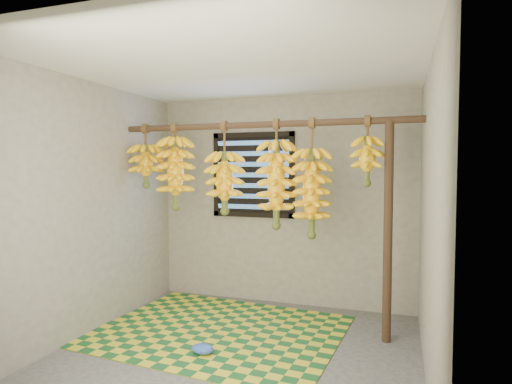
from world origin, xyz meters
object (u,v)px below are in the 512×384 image
at_px(banana_bunch_b, 175,173).
at_px(banana_bunch_e, 312,193).
at_px(banana_bunch_f, 367,161).
at_px(support_post, 388,232).
at_px(banana_bunch_a, 146,166).
at_px(banana_bunch_d, 276,184).
at_px(woven_mat, 219,331).
at_px(plastic_bag, 203,349).
at_px(banana_bunch_c, 225,183).

distance_m(banana_bunch_b, banana_bunch_e, 1.46).
height_order(banana_bunch_b, banana_bunch_f, same).
relative_size(support_post, banana_bunch_b, 2.22).
xyz_separation_m(banana_bunch_e, banana_bunch_f, (0.50, 0.00, 0.30)).
height_order(banana_bunch_a, banana_bunch_d, same).
bearing_deg(banana_bunch_d, woven_mat, -152.73).
relative_size(woven_mat, banana_bunch_a, 3.37).
bearing_deg(woven_mat, plastic_bag, -81.21).
distance_m(banana_bunch_c, banana_bunch_d, 0.54).
height_order(woven_mat, banana_bunch_c, banana_bunch_c).
height_order(support_post, plastic_bag, support_post).
bearing_deg(banana_bunch_c, banana_bunch_a, 180.00).
bearing_deg(banana_bunch_a, banana_bunch_d, -0.00).
xyz_separation_m(support_post, woven_mat, (-1.54, -0.26, -0.99)).
xyz_separation_m(banana_bunch_a, banana_bunch_d, (1.46, -0.00, -0.19)).
bearing_deg(banana_bunch_f, woven_mat, -169.19).
distance_m(support_post, banana_bunch_b, 2.21).
distance_m(plastic_bag, banana_bunch_b, 1.81).
xyz_separation_m(banana_bunch_c, banana_bunch_d, (0.54, -0.00, -0.01)).
height_order(plastic_bag, banana_bunch_e, banana_bunch_e).
xyz_separation_m(support_post, banana_bunch_c, (-1.59, 0.00, 0.43)).
relative_size(woven_mat, banana_bunch_f, 3.62).
height_order(support_post, banana_bunch_c, banana_bunch_c).
bearing_deg(plastic_bag, banana_bunch_f, 31.85).
relative_size(woven_mat, banana_bunch_e, 2.02).
distance_m(banana_bunch_c, banana_bunch_e, 0.90).
relative_size(plastic_bag, banana_bunch_c, 0.21).
height_order(support_post, woven_mat, support_post).
bearing_deg(banana_bunch_b, banana_bunch_e, -0.00).
relative_size(banana_bunch_a, banana_bunch_d, 0.64).
height_order(banana_bunch_a, banana_bunch_e, same).
distance_m(woven_mat, banana_bunch_a, 1.88).
xyz_separation_m(banana_bunch_a, banana_bunch_c, (0.92, -0.00, -0.18)).
bearing_deg(banana_bunch_a, woven_mat, -15.05).
bearing_deg(woven_mat, banana_bunch_b, 156.81).
distance_m(plastic_bag, banana_bunch_d, 1.63).
bearing_deg(banana_bunch_d, banana_bunch_e, 0.00).
bearing_deg(banana_bunch_f, banana_bunch_a, 180.00).
bearing_deg(banana_bunch_d, banana_bunch_c, 180.00).
bearing_deg(plastic_bag, banana_bunch_c, 98.99).
bearing_deg(banana_bunch_a, banana_bunch_e, -0.00).
xyz_separation_m(support_post, banana_bunch_d, (-1.04, -0.00, 0.42)).
bearing_deg(banana_bunch_d, support_post, 0.00).
bearing_deg(banana_bunch_c, banana_bunch_b, 180.00).
distance_m(woven_mat, banana_bunch_e, 1.60).
distance_m(plastic_bag, banana_bunch_e, 1.70).
distance_m(plastic_bag, banana_bunch_a, 2.03).
bearing_deg(banana_bunch_b, plastic_bag, -49.03).
bearing_deg(banana_bunch_a, support_post, -0.00).
bearing_deg(support_post, banana_bunch_d, -180.00).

